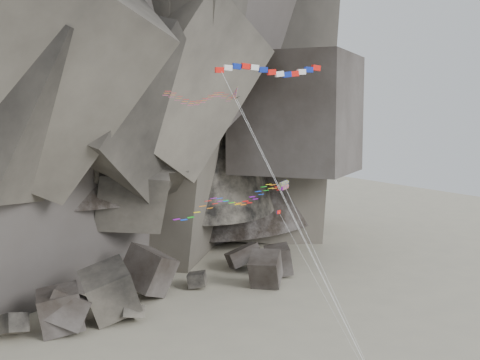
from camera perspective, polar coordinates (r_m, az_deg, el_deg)
headland at (r=119.23m, az=-19.97°, el=13.09°), size 110.00×70.00×84.00m
boulder_field at (r=89.53m, az=-9.10°, el=-10.40°), size 58.65×16.99×8.78m
delta_kite at (r=55.58m, az=-3.98°, el=7.82°), size 14.03×16.67×29.91m
banner_kite at (r=55.49m, az=2.91°, el=10.15°), size 9.72×14.05×31.84m
parafoil_kite at (r=59.05m, az=-1.08°, el=-1.98°), size 14.76×16.77×20.07m
pennant_kite at (r=62.44m, az=5.67°, el=-6.69°), size 0.96×17.15×16.77m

